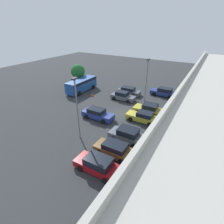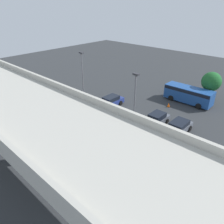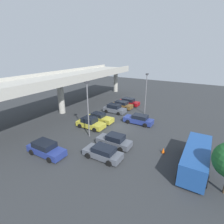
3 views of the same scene
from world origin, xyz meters
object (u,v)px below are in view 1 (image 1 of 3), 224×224
at_px(parked_car_1, 129,91).
at_px(tree_front_left, 78,71).
at_px(parked_car_0, 164,92).
at_px(parked_car_3, 149,109).
at_px(parked_car_7, 114,149).
at_px(shuttle_bus, 82,84).
at_px(lamp_post_near_aisle, 146,80).
at_px(parked_car_5, 98,114).
at_px(parked_car_6, 127,135).
at_px(parked_car_2, 123,96).
at_px(lamp_post_mid_lot, 77,105).
at_px(traffic_cone, 92,95).
at_px(parked_car_4, 143,117).
at_px(parked_car_8, 98,165).

relative_size(parked_car_1, tree_front_left, 0.94).
relative_size(parked_car_0, tree_front_left, 1.01).
height_order(parked_car_0, parked_car_3, parked_car_3).
xyz_separation_m(parked_car_7, shuttle_bus, (-13.83, -15.65, 0.74)).
relative_size(shuttle_bus, tree_front_left, 1.54).
distance_m(parked_car_3, shuttle_bus, 15.80).
relative_size(lamp_post_near_aisle, tree_front_left, 1.63).
distance_m(parked_car_5, lamp_post_near_aisle, 9.75).
bearing_deg(parked_car_7, parked_car_6, -91.37).
xyz_separation_m(parked_car_0, parked_car_1, (2.80, -6.19, -0.05)).
relative_size(parked_car_2, lamp_post_mid_lot, 0.59).
relative_size(parked_car_2, shuttle_bus, 0.61).
xyz_separation_m(parked_car_6, lamp_post_mid_lot, (2.39, -5.35, 3.73)).
bearing_deg(parked_car_3, parked_car_5, 41.35).
bearing_deg(parked_car_7, parked_car_1, -69.41).
bearing_deg(parked_car_3, parked_car_2, -25.81).
height_order(shuttle_bus, lamp_post_near_aisle, lamp_post_near_aisle).
relative_size(parked_car_1, parked_car_7, 1.03).
bearing_deg(tree_front_left, traffic_cone, 60.32).
bearing_deg(parked_car_3, parked_car_1, -43.46).
height_order(parked_car_0, parked_car_1, parked_car_0).
relative_size(parked_car_0, parked_car_6, 1.11).
bearing_deg(lamp_post_mid_lot, tree_front_left, -139.83).
height_order(parked_car_5, lamp_post_mid_lot, lamp_post_mid_lot).
height_order(shuttle_bus, traffic_cone, shuttle_bus).
xyz_separation_m(parked_car_4, parked_car_8, (11.12, -0.21, 0.03)).
bearing_deg(shuttle_bus, parked_car_0, 111.14).
bearing_deg(parked_car_0, parked_car_4, 90.83).
bearing_deg(parked_car_5, parked_car_2, 90.05).
bearing_deg(parked_car_7, parked_car_4, -89.81).
distance_m(parked_car_3, parked_car_6, 8.05).
bearing_deg(parked_car_2, parked_car_8, -70.55).
xyz_separation_m(parked_car_0, parked_car_6, (16.79, 0.26, 0.02)).
relative_size(parked_car_8, tree_front_left, 0.97).
bearing_deg(parked_car_5, parked_car_3, 41.35).
relative_size(parked_car_8, lamp_post_mid_lot, 0.61).
distance_m(tree_front_left, traffic_cone, 7.76).
height_order(parked_car_3, parked_car_8, parked_car_3).
height_order(parked_car_2, parked_car_7, parked_car_2).
bearing_deg(parked_car_2, shuttle_bus, -179.11).
bearing_deg(parked_car_4, shuttle_bus, -19.30).
bearing_deg(tree_front_left, parked_car_2, 80.41).
height_order(parked_car_5, parked_car_6, parked_car_6).
bearing_deg(parked_car_7, parked_car_8, 85.11).
distance_m(parked_car_3, lamp_post_mid_lot, 12.23).
bearing_deg(lamp_post_mid_lot, parked_car_1, -176.11).
xyz_separation_m(parked_car_7, traffic_cone, (-12.48, -12.05, -0.41)).
relative_size(parked_car_6, tree_front_left, 0.90).
height_order(parked_car_5, parked_car_8, parked_car_5).
height_order(parked_car_4, tree_front_left, tree_front_left).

